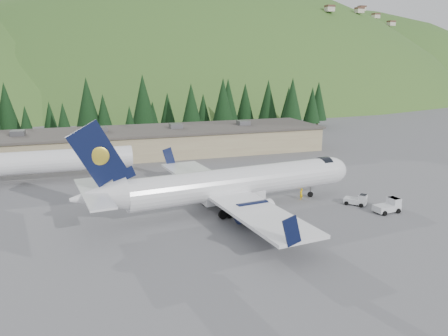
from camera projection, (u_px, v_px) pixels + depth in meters
ground at (238, 208)px, 56.72m from camera, size 600.00×600.00×0.00m
airliner at (231, 184)px, 55.47m from camera, size 37.77×35.53×12.53m
second_airliner at (42, 161)px, 68.65m from camera, size 27.50×11.00×10.05m
baggage_tug_a at (389, 206)px, 55.10m from camera, size 3.48×2.29×1.78m
baggage_tug_b at (357, 200)px, 57.85m from camera, size 2.98×3.06×1.52m
terminal_building at (152, 141)px, 89.64m from camera, size 71.00×17.00×6.10m
ramp_worker at (301, 194)px, 60.11m from camera, size 0.72×0.64×1.65m
tree_line at (145, 107)px, 110.84m from camera, size 113.94×18.85×14.33m
hills at (205, 222)px, 283.89m from camera, size 614.00×330.00×300.00m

